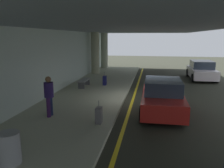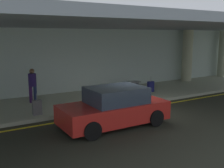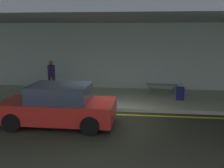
% 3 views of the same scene
% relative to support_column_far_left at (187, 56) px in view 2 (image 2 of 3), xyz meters
% --- Properties ---
extents(ground_plane, '(60.00, 60.00, 0.00)m').
position_rel_support_column_far_left_xyz_m(ground_plane, '(-8.00, -4.63, -1.97)').
color(ground_plane, '#282A20').
extents(sidewalk, '(26.00, 4.20, 0.15)m').
position_rel_support_column_far_left_xyz_m(sidewalk, '(-8.00, -1.53, -1.90)').
color(sidewalk, '#9EA28B').
rests_on(sidewalk, ground).
extents(lane_stripe_yellow, '(26.00, 0.14, 0.01)m').
position_rel_support_column_far_left_xyz_m(lane_stripe_yellow, '(-8.00, -4.05, -1.97)').
color(lane_stripe_yellow, yellow).
rests_on(lane_stripe_yellow, ground).
extents(support_column_far_left, '(0.73, 0.73, 3.65)m').
position_rel_support_column_far_left_xyz_m(support_column_far_left, '(0.00, 0.00, 0.00)').
color(support_column_far_left, '#A4A685').
rests_on(support_column_far_left, sidewalk).
extents(support_column_left_mid, '(0.73, 0.73, 3.65)m').
position_rel_support_column_far_left_xyz_m(support_column_left_mid, '(4.00, 0.00, 0.00)').
color(support_column_left_mid, '#A3A88D').
rests_on(support_column_left_mid, sidewalk).
extents(ceiling_overhang, '(28.00, 13.20, 0.30)m').
position_rel_support_column_far_left_xyz_m(ceiling_overhang, '(-8.00, -2.03, 1.97)').
color(ceiling_overhang, slate).
rests_on(ceiling_overhang, support_column_far_left).
extents(terminal_back_wall, '(26.00, 0.30, 3.80)m').
position_rel_support_column_far_left_xyz_m(terminal_back_wall, '(-8.00, 0.72, -0.07)').
color(terminal_back_wall, '#AABBB2').
rests_on(terminal_back_wall, ground).
extents(car_red, '(4.10, 1.92, 1.50)m').
position_rel_support_column_far_left_xyz_m(car_red, '(-9.59, -5.55, -1.26)').
color(car_red, '#B0211C').
rests_on(car_red, ground).
extents(traveler_with_luggage, '(0.38, 0.38, 1.68)m').
position_rel_support_column_far_left_xyz_m(traveler_with_luggage, '(-11.43, -0.91, -0.86)').
color(traveler_with_luggage, '#321544').
rests_on(traveler_with_luggage, sidewalk).
extents(suitcase_upright_primary, '(0.36, 0.22, 0.90)m').
position_rel_support_column_far_left_xyz_m(suitcase_upright_primary, '(-11.85, -3.09, -1.51)').
color(suitcase_upright_primary, '#5C595C').
rests_on(suitcase_upright_primary, sidewalk).
extents(suitcase_upright_secondary, '(0.36, 0.22, 0.90)m').
position_rel_support_column_far_left_xyz_m(suitcase_upright_secondary, '(-4.84, -1.87, -1.51)').
color(suitcase_upright_secondary, '#151750').
rests_on(suitcase_upright_secondary, sidewalk).
extents(bench_metal, '(1.60, 0.50, 0.48)m').
position_rel_support_column_far_left_xyz_m(bench_metal, '(-5.61, -0.63, -1.47)').
color(bench_metal, slate).
rests_on(bench_metal, sidewalk).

